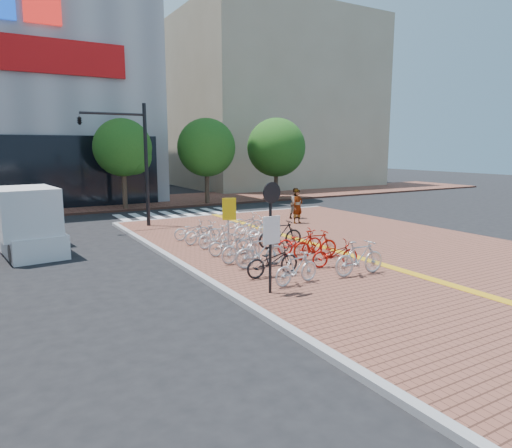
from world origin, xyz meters
TOP-DOWN VIEW (x-y plane):
  - ground at (0.00, 0.00)m, footprint 120.00×120.00m
  - sidewalk at (3.00, -5.00)m, footprint 14.00×34.00m
  - tactile_strip at (2.00, -5.00)m, footprint 0.40×34.00m
  - kerb_west at (-4.00, -5.00)m, footprint 0.25×34.00m
  - kerb_north at (3.00, 12.00)m, footprint 14.00×0.25m
  - far_sidewalk at (0.00, 21.00)m, footprint 70.00×8.00m
  - building_beige at (18.00, 32.00)m, footprint 20.00×18.00m
  - crosswalk at (0.50, 14.00)m, footprint 7.50×4.00m
  - street_trees at (5.04, 17.45)m, footprint 16.20×4.60m
  - bike_0 at (-1.95, -2.38)m, footprint 1.69×0.66m
  - bike_1 at (-2.09, -1.25)m, footprint 1.92×0.70m
  - bike_2 at (-1.88, -0.13)m, footprint 1.90×0.64m
  - bike_3 at (-2.12, 0.79)m, footprint 1.80×0.76m
  - bike_4 at (-2.01, 1.98)m, footprint 1.70×0.74m
  - bike_5 at (-1.91, 3.42)m, footprint 1.62×0.58m
  - bike_6 at (-2.01, 4.48)m, footprint 1.86×0.89m
  - bike_7 at (-2.11, 5.48)m, footprint 1.65×0.62m
  - bike_8 at (0.37, -2.57)m, footprint 1.92×0.65m
  - bike_9 at (0.40, -1.33)m, footprint 1.81×0.94m
  - bike_10 at (0.47, -0.13)m, footprint 1.85×0.76m
  - bike_11 at (0.41, 0.78)m, footprint 1.93×0.95m
  - bike_12 at (0.37, 2.07)m, footprint 1.96×0.80m
  - bike_13 at (0.35, 3.25)m, footprint 1.95×0.94m
  - bike_14 at (0.32, 4.30)m, footprint 1.95×0.79m
  - bike_15 at (0.52, 5.46)m, footprint 1.99×0.86m
  - pedestrian_a at (4.54, 6.78)m, footprint 0.74×0.56m
  - pedestrian_b at (5.48, 8.24)m, footprint 0.89×0.71m
  - utility_box at (0.53, 3.10)m, footprint 0.55×0.44m
  - yellow_sign at (-1.46, 3.10)m, footprint 0.55×0.23m
  - notice_sign at (-3.06, -2.71)m, footprint 0.58×0.16m
  - traffic_light_pole at (-4.11, 10.08)m, footprint 3.36×1.30m
  - box_truck at (-8.49, 7.04)m, footprint 2.54×4.86m

SIDE VIEW (x-z plane):
  - ground at x=0.00m, z-range 0.00..0.00m
  - crosswalk at x=0.50m, z-range 0.00..0.01m
  - sidewalk at x=3.00m, z-range 0.00..0.15m
  - far_sidewalk at x=0.00m, z-range 0.00..0.15m
  - kerb_west at x=-4.00m, z-range 0.00..0.15m
  - kerb_north at x=3.00m, z-range 0.00..0.15m
  - tactile_strip at x=2.00m, z-range 0.15..0.16m
  - bike_7 at x=-2.11m, z-range 0.15..1.01m
  - bike_4 at x=-2.01m, z-range 0.15..1.02m
  - bike_9 at x=0.40m, z-range 0.15..1.06m
  - bike_6 at x=-2.01m, z-range 0.15..1.09m
  - bike_5 at x=-1.91m, z-range 0.15..1.10m
  - bike_11 at x=0.41m, z-range 0.15..1.12m
  - bike_13 at x=0.35m, z-range 0.15..1.13m
  - bike_0 at x=-1.95m, z-range 0.15..1.14m
  - bike_1 at x=-2.09m, z-range 0.15..1.15m
  - bike_14 at x=0.32m, z-range 0.15..1.15m
  - bike_15 at x=0.52m, z-range 0.15..1.17m
  - bike_3 at x=-2.12m, z-range 0.15..1.20m
  - bike_10 at x=0.47m, z-range 0.15..1.23m
  - utility_box at x=0.53m, z-range 0.15..1.23m
  - bike_2 at x=-1.88m, z-range 0.15..1.27m
  - bike_8 at x=0.37m, z-range 0.15..1.29m
  - bike_12 at x=0.37m, z-range 0.15..1.30m
  - pedestrian_b at x=5.48m, z-range 0.15..1.90m
  - pedestrian_a at x=4.54m, z-range 0.15..1.99m
  - box_truck at x=-8.49m, z-range -0.08..2.61m
  - yellow_sign at x=-1.46m, z-range 0.55..2.60m
  - notice_sign at x=-3.06m, z-range 0.56..3.70m
  - street_trees at x=5.04m, z-range 0.92..7.27m
  - traffic_light_pole at x=-4.11m, z-range 1.34..7.60m
  - building_beige at x=18.00m, z-range 0.00..18.00m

